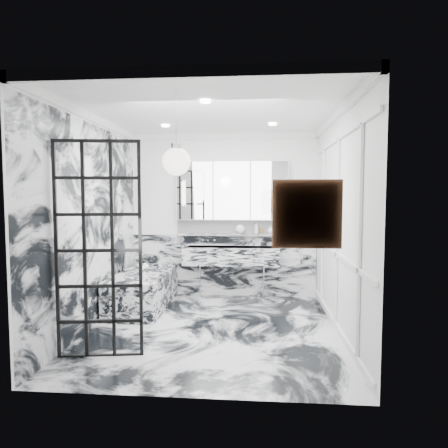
# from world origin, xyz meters

# --- Properties ---
(floor) EXTENTS (3.60, 3.60, 0.00)m
(floor) POSITION_xyz_m (0.00, 0.00, 0.00)
(floor) COLOR silver
(floor) RESTS_ON ground
(ceiling) EXTENTS (3.60, 3.60, 0.00)m
(ceiling) POSITION_xyz_m (0.00, 0.00, 2.80)
(ceiling) COLOR white
(ceiling) RESTS_ON wall_back
(wall_back) EXTENTS (3.60, 0.00, 3.60)m
(wall_back) POSITION_xyz_m (0.00, 1.80, 1.40)
(wall_back) COLOR white
(wall_back) RESTS_ON floor
(wall_front) EXTENTS (3.60, 0.00, 3.60)m
(wall_front) POSITION_xyz_m (0.00, -1.80, 1.40)
(wall_front) COLOR white
(wall_front) RESTS_ON floor
(wall_left) EXTENTS (0.00, 3.60, 3.60)m
(wall_left) POSITION_xyz_m (-1.60, 0.00, 1.40)
(wall_left) COLOR white
(wall_left) RESTS_ON floor
(wall_right) EXTENTS (0.00, 3.60, 3.60)m
(wall_right) POSITION_xyz_m (1.60, 0.00, 1.40)
(wall_right) COLOR white
(wall_right) RESTS_ON floor
(marble_clad_back) EXTENTS (3.18, 0.05, 1.05)m
(marble_clad_back) POSITION_xyz_m (0.00, 1.78, 0.53)
(marble_clad_back) COLOR silver
(marble_clad_back) RESTS_ON floor
(marble_clad_left) EXTENTS (0.02, 3.56, 2.68)m
(marble_clad_left) POSITION_xyz_m (-1.59, 0.00, 1.34)
(marble_clad_left) COLOR silver
(marble_clad_left) RESTS_ON floor
(panel_molding) EXTENTS (0.03, 3.40, 2.30)m
(panel_molding) POSITION_xyz_m (1.58, 0.00, 1.30)
(panel_molding) COLOR white
(panel_molding) RESTS_ON floor
(soap_bottle_a) EXTENTS (0.10, 0.10, 0.19)m
(soap_bottle_a) POSITION_xyz_m (0.57, 1.71, 1.19)
(soap_bottle_a) COLOR #8C5919
(soap_bottle_a) RESTS_ON ledge
(soap_bottle_b) EXTENTS (0.09, 0.09, 0.18)m
(soap_bottle_b) POSITION_xyz_m (0.92, 1.71, 1.18)
(soap_bottle_b) COLOR #4C4C51
(soap_bottle_b) RESTS_ON ledge
(soap_bottle_c) EXTENTS (0.12, 0.12, 0.14)m
(soap_bottle_c) POSITION_xyz_m (0.81, 1.71, 1.16)
(soap_bottle_c) COLOR silver
(soap_bottle_c) RESTS_ON ledge
(face_pot) EXTENTS (0.16, 0.16, 0.16)m
(face_pot) POSITION_xyz_m (0.29, 1.71, 1.17)
(face_pot) COLOR white
(face_pot) RESTS_ON ledge
(amber_bottle) EXTENTS (0.04, 0.04, 0.10)m
(amber_bottle) POSITION_xyz_m (0.66, 1.71, 1.14)
(amber_bottle) COLOR #8C5919
(amber_bottle) RESTS_ON ledge
(flower_vase) EXTENTS (0.08, 0.08, 0.12)m
(flower_vase) POSITION_xyz_m (-1.01, 0.33, 0.61)
(flower_vase) COLOR silver
(flower_vase) RESTS_ON bathtub
(crittall_door) EXTENTS (0.88, 0.17, 2.31)m
(crittall_door) POSITION_xyz_m (-1.11, -0.98, 1.16)
(crittall_door) COLOR black
(crittall_door) RESTS_ON floor
(artwork) EXTENTS (0.47, 0.04, 0.47)m
(artwork) POSITION_xyz_m (0.99, -1.76, 1.59)
(artwork) COLOR #BF6513
(artwork) RESTS_ON wall_front
(pendant_light) EXTENTS (0.27, 0.27, 0.27)m
(pendant_light) POSITION_xyz_m (-0.19, -1.30, 2.06)
(pendant_light) COLOR white
(pendant_light) RESTS_ON ceiling
(trough_sink) EXTENTS (1.60, 0.45, 0.30)m
(trough_sink) POSITION_xyz_m (0.15, 1.55, 0.73)
(trough_sink) COLOR silver
(trough_sink) RESTS_ON wall_back
(ledge) EXTENTS (1.90, 0.14, 0.04)m
(ledge) POSITION_xyz_m (0.15, 1.72, 1.07)
(ledge) COLOR silver
(ledge) RESTS_ON wall_back
(subway_tile) EXTENTS (1.90, 0.03, 0.23)m
(subway_tile) POSITION_xyz_m (0.15, 1.78, 1.21)
(subway_tile) COLOR white
(subway_tile) RESTS_ON wall_back
(mirror_cabinet) EXTENTS (1.90, 0.16, 1.00)m
(mirror_cabinet) POSITION_xyz_m (0.15, 1.73, 1.82)
(mirror_cabinet) COLOR white
(mirror_cabinet) RESTS_ON wall_back
(sconce_left) EXTENTS (0.07, 0.07, 0.40)m
(sconce_left) POSITION_xyz_m (-0.67, 1.63, 1.78)
(sconce_left) COLOR white
(sconce_left) RESTS_ON mirror_cabinet
(sconce_right) EXTENTS (0.07, 0.07, 0.40)m
(sconce_right) POSITION_xyz_m (0.97, 1.63, 1.78)
(sconce_right) COLOR white
(sconce_right) RESTS_ON mirror_cabinet
(bathtub) EXTENTS (0.75, 1.65, 0.55)m
(bathtub) POSITION_xyz_m (-1.18, 0.90, 0.28)
(bathtub) COLOR silver
(bathtub) RESTS_ON floor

